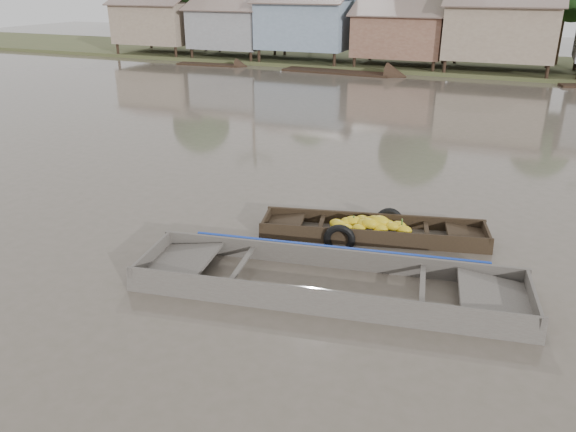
% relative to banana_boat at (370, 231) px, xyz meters
% --- Properties ---
extents(ground, '(120.00, 120.00, 0.00)m').
position_rel_banana_boat_xyz_m(ground, '(-1.66, -2.07, -0.13)').
color(ground, '#534C40').
rests_on(ground, ground).
extents(riverbank, '(120.00, 12.47, 10.22)m').
position_rel_banana_boat_xyz_m(riverbank, '(1.37, 29.80, 2.95)').
color(riverbank, '#384723').
rests_on(riverbank, ground).
extents(banana_boat, '(5.34, 2.43, 0.75)m').
position_rel_banana_boat_xyz_m(banana_boat, '(0.00, 0.00, 0.00)').
color(banana_boat, black).
rests_on(banana_boat, ground).
extents(viewer_boat, '(7.71, 3.15, 0.60)m').
position_rel_banana_boat_xyz_m(viewer_boat, '(-0.05, -2.71, -0.07)').
color(viewer_boat, '#463F3B').
rests_on(viewer_boat, ground).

